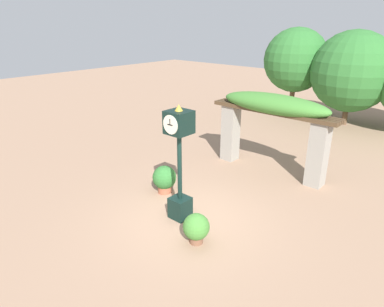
# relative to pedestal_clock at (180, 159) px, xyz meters

# --- Properties ---
(ground_plane) EXTENTS (60.00, 60.00, 0.00)m
(ground_plane) POSITION_rel_pedestal_clock_xyz_m (0.21, 0.11, -1.78)
(ground_plane) COLOR #9E7A60
(pedestal_clock) EXTENTS (0.60, 0.65, 3.26)m
(pedestal_clock) POSITION_rel_pedestal_clock_xyz_m (0.00, 0.00, 0.00)
(pedestal_clock) COLOR black
(pedestal_clock) RESTS_ON ground
(pergola) EXTENTS (4.68, 1.15, 2.87)m
(pergola) POSITION_rel_pedestal_clock_xyz_m (0.21, 4.52, 0.34)
(pergola) COLOR gray
(pergola) RESTS_ON ground
(potted_plant_near_left) EXTENTS (0.76, 0.76, 0.91)m
(potted_plant_near_left) POSITION_rel_pedestal_clock_xyz_m (-1.42, 0.76, -1.29)
(potted_plant_near_left) COLOR #9E563D
(potted_plant_near_left) RESTS_ON ground
(potted_plant_near_right) EXTENTS (0.67, 0.67, 0.79)m
(potted_plant_near_right) POSITION_rel_pedestal_clock_xyz_m (1.12, -0.60, -1.35)
(potted_plant_near_right) COLOR brown
(potted_plant_near_right) RESTS_ON ground
(tree_line) EXTENTS (10.18, 4.76, 4.92)m
(tree_line) POSITION_rel_pedestal_clock_xyz_m (0.54, 12.93, 1.07)
(tree_line) COLOR brown
(tree_line) RESTS_ON ground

